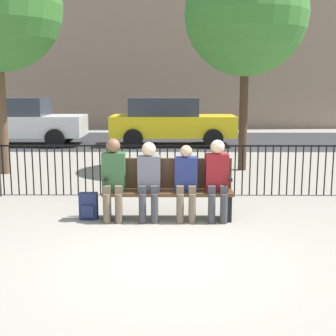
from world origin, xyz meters
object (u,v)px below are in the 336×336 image
Objects in this scene: seated_person_2 at (186,179)px; seated_person_1 at (149,177)px; tree_0 at (246,14)px; park_bench at (168,186)px; seated_person_3 at (217,176)px; parked_car_1 at (20,121)px; seated_person_0 at (113,175)px; backpack at (89,206)px; parked_car_0 at (170,121)px.

seated_person_1 is at bearing 179.71° from seated_person_2.
park_bench is at bearing -112.93° from tree_0.
seated_person_3 is 10.79m from parked_car_1.
seated_person_0 reaches higher than backpack.
seated_person_3 is at bearing 0.11° from seated_person_1.
tree_0 reaches higher than seated_person_1.
park_bench is 1.72× the size of seated_person_2.
seated_person_0 reaches higher than seated_person_2.
seated_person_2 is at bearing -88.45° from parked_car_0.
seated_person_1 is at bearing -61.89° from parked_car_1.
backpack is at bearing -176.31° from park_bench.
seated_person_3 is at bearing 0.58° from seated_person_2.
tree_0 is 1.21× the size of parked_car_1.
seated_person_0 is 1.56m from seated_person_3.
parked_car_0 is at bearing 82.09° from backpack.
park_bench is at bearing -60.13° from parked_car_1.
park_bench is 0.47× the size of parked_car_0.
seated_person_0 is at bearing 179.71° from seated_person_2.
seated_person_2 is at bearing -26.24° from park_bench.
tree_0 is (1.51, 4.34, 3.00)m from seated_person_2.
backpack is 9.10m from parked_car_0.
park_bench reaches higher than backpack.
tree_0 is 8.82m from parked_car_1.
parked_car_1 is (-3.90, 9.01, 0.64)m from backpack.
parked_car_1 is at bearing 120.78° from seated_person_2.
seated_person_2 reaches higher than park_bench.
park_bench is 1.60× the size of seated_person_3.
parked_car_0 reaches higher than park_bench.
seated_person_0 is 0.30× the size of parked_car_1.
park_bench is 1.65× the size of seated_person_1.
parked_car_1 is (-5.40, 9.06, 0.20)m from seated_person_2.
seated_person_1 is (-0.29, -0.13, 0.17)m from park_bench.
seated_person_0 is 5.85m from tree_0.
seated_person_0 is 1.10m from seated_person_2.
seated_person_1 is 10.27m from parked_car_1.
park_bench is at bearing 153.76° from seated_person_2.
backpack is at bearing 178.53° from seated_person_3.
seated_person_1 is 0.97× the size of seated_person_3.
tree_0 is at bearing -69.62° from parked_car_0.
seated_person_1 is 0.56m from seated_person_2.
parked_car_1 is at bearing 118.11° from seated_person_1.
seated_person_1 is 0.29× the size of parked_car_1.
park_bench is 0.33m from seated_person_2.
seated_person_0 is 9.08m from parked_car_0.
parked_car_0 is (-0.72, 9.04, 0.15)m from seated_person_3.
seated_person_0 reaches higher than seated_person_3.
tree_0 is at bearing 54.96° from backpack.
park_bench is at bearing -90.17° from parked_car_0.
seated_person_0 is at bearing 179.97° from seated_person_3.
park_bench is 0.78m from seated_person_3.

